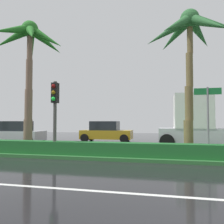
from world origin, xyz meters
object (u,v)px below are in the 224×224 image
object	(u,v)px
street_name_sign	(208,112)
car_in_traffic_second	(106,132)
car_in_traffic_leading	(16,133)
palm_tree_centre_left	(189,37)
palm_tree_mid_left	(30,47)
traffic_signal_median_left	(55,104)
box_truck_lead	(208,124)

from	to	relation	value
street_name_sign	car_in_traffic_second	size ratio (longest dim) A/B	0.70
street_name_sign	car_in_traffic_leading	size ratio (longest dim) A/B	0.70
street_name_sign	palm_tree_centre_left	bearing A→B (deg)	118.19
palm_tree_mid_left	traffic_signal_median_left	world-z (taller)	palm_tree_mid_left
traffic_signal_median_left	car_in_traffic_second	size ratio (longest dim) A/B	0.80
palm_tree_mid_left	traffic_signal_median_left	size ratio (longest dim) A/B	2.07
palm_tree_centre_left	street_name_sign	bearing A→B (deg)	-61.81
traffic_signal_median_left	palm_tree_mid_left	bearing A→B (deg)	151.10
traffic_signal_median_left	box_truck_lead	size ratio (longest dim) A/B	0.54
traffic_signal_median_left	car_in_traffic_leading	distance (m)	8.75
street_name_sign	car_in_traffic_leading	distance (m)	14.31
car_in_traffic_leading	street_name_sign	bearing A→B (deg)	-22.69
palm_tree_mid_left	car_in_traffic_second	bearing A→B (deg)	71.82
palm_tree_mid_left	box_truck_lead	size ratio (longest dim) A/B	1.12
palm_tree_mid_left	palm_tree_centre_left	world-z (taller)	palm_tree_mid_left
street_name_sign	car_in_traffic_leading	xyz separation A→B (m)	(-13.16, 5.50, -1.25)
palm_tree_centre_left	traffic_signal_median_left	world-z (taller)	palm_tree_centre_left
box_truck_lead	palm_tree_mid_left	bearing A→B (deg)	-156.09
palm_tree_mid_left	car_in_traffic_leading	xyz separation A→B (m)	(-4.13, 4.64, -5.02)
palm_tree_centre_left	box_truck_lead	size ratio (longest dim) A/B	1.09
street_name_sign	box_truck_lead	xyz separation A→B (m)	(1.01, 5.31, -0.53)
palm_tree_centre_left	car_in_traffic_leading	distance (m)	14.23
palm_tree_centre_left	box_truck_lead	bearing A→B (deg)	69.66
palm_tree_centre_left	car_in_traffic_leading	size ratio (longest dim) A/B	1.62
car_in_traffic_second	palm_tree_centre_left	bearing A→B (deg)	-50.72
palm_tree_mid_left	box_truck_lead	bearing A→B (deg)	23.91
palm_tree_mid_left	street_name_sign	xyz separation A→B (m)	(9.03, -0.86, -3.76)
palm_tree_mid_left	car_in_traffic_leading	world-z (taller)	palm_tree_mid_left
car_in_traffic_leading	palm_tree_mid_left	bearing A→B (deg)	-48.32
street_name_sign	palm_tree_mid_left	bearing A→B (deg)	174.54
car_in_traffic_leading	box_truck_lead	distance (m)	14.18
palm_tree_mid_left	street_name_sign	size ratio (longest dim) A/B	2.39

